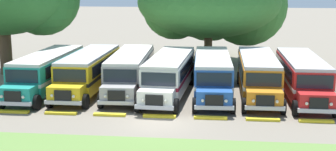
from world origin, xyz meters
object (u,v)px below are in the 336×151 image
at_px(broad_shade_tree, 213,2).
at_px(parked_bus_slot_3, 169,73).
at_px(parked_bus_slot_0, 47,71).
at_px(parked_bus_slot_2, 130,70).
at_px(parked_bus_slot_4, 212,73).
at_px(parked_bus_slot_1, 89,70).
at_px(parked_bus_slot_6, 302,75).
at_px(parked_bus_slot_5, 258,73).

bearing_deg(broad_shade_tree, parked_bus_slot_3, -102.58).
height_order(parked_bus_slot_0, parked_bus_slot_2, same).
bearing_deg(parked_bus_slot_4, parked_bus_slot_1, -92.93).
distance_m(parked_bus_slot_0, broad_shade_tree, 18.19).
xyz_separation_m(parked_bus_slot_3, parked_bus_slot_6, (9.38, 0.32, 0.00)).
xyz_separation_m(parked_bus_slot_2, broad_shade_tree, (5.91, 12.11, 4.43)).
bearing_deg(parked_bus_slot_0, broad_shade_tree, 138.67).
bearing_deg(parked_bus_slot_3, parked_bus_slot_1, -91.50).
relative_size(parked_bus_slot_6, broad_shade_tree, 0.72).
height_order(parked_bus_slot_0, parked_bus_slot_6, same).
bearing_deg(parked_bus_slot_6, parked_bus_slot_4, -90.63).
bearing_deg(parked_bus_slot_5, parked_bus_slot_1, -89.49).
height_order(parked_bus_slot_1, parked_bus_slot_6, same).
height_order(parked_bus_slot_2, parked_bus_slot_5, same).
relative_size(parked_bus_slot_1, parked_bus_slot_6, 1.00).
xyz_separation_m(parked_bus_slot_5, broad_shade_tree, (-3.45, 12.33, 4.43)).
distance_m(parked_bus_slot_0, parked_bus_slot_3, 9.09).
distance_m(parked_bus_slot_2, parked_bus_slot_5, 9.36).
bearing_deg(broad_shade_tree, parked_bus_slot_0, -132.75).
distance_m(parked_bus_slot_3, parked_bus_slot_5, 6.36).
distance_m(parked_bus_slot_5, broad_shade_tree, 13.55).
relative_size(parked_bus_slot_3, parked_bus_slot_5, 1.01).
bearing_deg(broad_shade_tree, parked_bus_slot_1, -125.90).
height_order(parked_bus_slot_0, parked_bus_slot_4, same).
bearing_deg(parked_bus_slot_5, parked_bus_slot_0, -87.57).
bearing_deg(broad_shade_tree, parked_bus_slot_2, -116.01).
distance_m(parked_bus_slot_1, parked_bus_slot_5, 12.44).
xyz_separation_m(parked_bus_slot_0, parked_bus_slot_4, (12.17, 0.39, 0.00)).
distance_m(parked_bus_slot_0, parked_bus_slot_5, 15.44).
bearing_deg(parked_bus_slot_1, parked_bus_slot_4, 89.94).
xyz_separation_m(parked_bus_slot_2, parked_bus_slot_3, (3.02, -0.82, 0.00)).
relative_size(parked_bus_slot_2, broad_shade_tree, 0.72).
relative_size(parked_bus_slot_1, parked_bus_slot_4, 1.00).
height_order(parked_bus_slot_3, parked_bus_slot_6, same).
xyz_separation_m(parked_bus_slot_1, parked_bus_slot_3, (6.10, -0.51, 0.00)).
relative_size(parked_bus_slot_3, parked_bus_slot_4, 1.00).
height_order(parked_bus_slot_6, broad_shade_tree, broad_shade_tree).
bearing_deg(parked_bus_slot_4, broad_shade_tree, 178.87).
height_order(parked_bus_slot_4, parked_bus_slot_6, same).
bearing_deg(parked_bus_slot_6, broad_shade_tree, -152.96).
relative_size(parked_bus_slot_1, parked_bus_slot_5, 1.00).
distance_m(parked_bus_slot_0, parked_bus_slot_4, 12.18).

